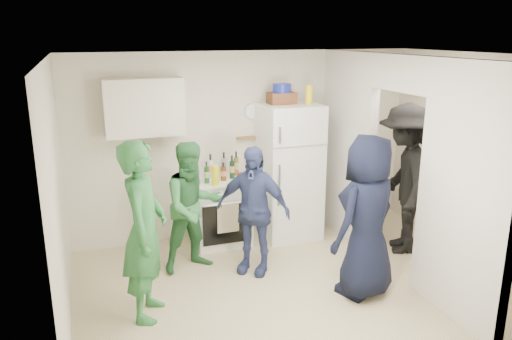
{
  "coord_description": "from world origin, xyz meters",
  "views": [
    {
      "loc": [
        -2.14,
        -4.63,
        2.73
      ],
      "look_at": [
        -0.35,
        0.4,
        1.25
      ],
      "focal_mm": 35.0,
      "sensor_mm": 36.0,
      "label": 1
    }
  ],
  "objects_px": {
    "stove": "(221,212)",
    "person_nook": "(404,179)",
    "person_green_center": "(193,207)",
    "fridge": "(289,171)",
    "person_green_left": "(144,231)",
    "person_navy": "(367,217)",
    "yellow_cup_stack_top": "(309,95)",
    "blue_bowl": "(282,88)",
    "person_denim": "(253,210)",
    "wicker_basket": "(282,98)"
  },
  "relations": [
    {
      "from": "person_green_left",
      "to": "person_nook",
      "type": "xyz_separation_m",
      "value": [
        3.29,
        0.49,
        0.06
      ]
    },
    {
      "from": "stove",
      "to": "blue_bowl",
      "type": "height_order",
      "value": "blue_bowl"
    },
    {
      "from": "blue_bowl",
      "to": "person_nook",
      "type": "bearing_deg",
      "value": -37.97
    },
    {
      "from": "blue_bowl",
      "to": "person_navy",
      "type": "height_order",
      "value": "blue_bowl"
    },
    {
      "from": "stove",
      "to": "person_navy",
      "type": "height_order",
      "value": "person_navy"
    },
    {
      "from": "fridge",
      "to": "yellow_cup_stack_top",
      "type": "height_order",
      "value": "yellow_cup_stack_top"
    },
    {
      "from": "fridge",
      "to": "person_green_left",
      "type": "relative_size",
      "value": 1.03
    },
    {
      "from": "yellow_cup_stack_top",
      "to": "person_green_center",
      "type": "distance_m",
      "value": 2.1
    },
    {
      "from": "person_navy",
      "to": "fridge",
      "type": "bearing_deg",
      "value": -109.04
    },
    {
      "from": "person_green_left",
      "to": "fridge",
      "type": "bearing_deg",
      "value": -36.72
    },
    {
      "from": "blue_bowl",
      "to": "person_green_left",
      "type": "height_order",
      "value": "blue_bowl"
    },
    {
      "from": "person_denim",
      "to": "blue_bowl",
      "type": "bearing_deg",
      "value": 91.99
    },
    {
      "from": "blue_bowl",
      "to": "person_green_left",
      "type": "relative_size",
      "value": 0.13
    },
    {
      "from": "person_green_center",
      "to": "person_navy",
      "type": "bearing_deg",
      "value": -49.08
    },
    {
      "from": "person_navy",
      "to": "person_nook",
      "type": "height_order",
      "value": "person_nook"
    },
    {
      "from": "person_green_center",
      "to": "person_navy",
      "type": "height_order",
      "value": "person_navy"
    },
    {
      "from": "person_navy",
      "to": "stove",
      "type": "bearing_deg",
      "value": -82.07
    },
    {
      "from": "stove",
      "to": "person_nook",
      "type": "relative_size",
      "value": 0.46
    },
    {
      "from": "person_denim",
      "to": "person_navy",
      "type": "height_order",
      "value": "person_navy"
    },
    {
      "from": "blue_bowl",
      "to": "person_green_center",
      "type": "xyz_separation_m",
      "value": [
        -1.35,
        -0.63,
        -1.26
      ]
    },
    {
      "from": "person_green_left",
      "to": "blue_bowl",
      "type": "bearing_deg",
      "value": -34.49
    },
    {
      "from": "stove",
      "to": "person_nook",
      "type": "bearing_deg",
      "value": -24.55
    },
    {
      "from": "person_navy",
      "to": "person_nook",
      "type": "distance_m",
      "value": 1.34
    },
    {
      "from": "yellow_cup_stack_top",
      "to": "person_green_center",
      "type": "relative_size",
      "value": 0.16
    },
    {
      "from": "person_denim",
      "to": "person_navy",
      "type": "bearing_deg",
      "value": -3.34
    },
    {
      "from": "stove",
      "to": "person_green_center",
      "type": "distance_m",
      "value": 0.85
    },
    {
      "from": "person_denim",
      "to": "person_nook",
      "type": "relative_size",
      "value": 0.8
    },
    {
      "from": "stove",
      "to": "person_nook",
      "type": "distance_m",
      "value": 2.4
    },
    {
      "from": "fridge",
      "to": "yellow_cup_stack_top",
      "type": "bearing_deg",
      "value": -24.44
    },
    {
      "from": "stove",
      "to": "blue_bowl",
      "type": "distance_m",
      "value": 1.81
    },
    {
      "from": "stove",
      "to": "fridge",
      "type": "xyz_separation_m",
      "value": [
        0.96,
        -0.03,
        0.47
      ]
    },
    {
      "from": "person_nook",
      "to": "yellow_cup_stack_top",
      "type": "bearing_deg",
      "value": -105.5
    },
    {
      "from": "stove",
      "to": "person_denim",
      "type": "distance_m",
      "value": 0.97
    },
    {
      "from": "person_green_center",
      "to": "person_nook",
      "type": "height_order",
      "value": "person_nook"
    },
    {
      "from": "wicker_basket",
      "to": "blue_bowl",
      "type": "height_order",
      "value": "blue_bowl"
    },
    {
      "from": "stove",
      "to": "person_green_center",
      "type": "height_order",
      "value": "person_green_center"
    },
    {
      "from": "person_green_left",
      "to": "person_denim",
      "type": "height_order",
      "value": "person_green_left"
    },
    {
      "from": "stove",
      "to": "person_green_center",
      "type": "xyz_separation_m",
      "value": [
        -0.49,
        -0.61,
        0.33
      ]
    },
    {
      "from": "stove",
      "to": "wicker_basket",
      "type": "relative_size",
      "value": 2.52
    },
    {
      "from": "wicker_basket",
      "to": "person_green_left",
      "type": "bearing_deg",
      "value": -143.74
    },
    {
      "from": "stove",
      "to": "yellow_cup_stack_top",
      "type": "relative_size",
      "value": 3.53
    },
    {
      "from": "yellow_cup_stack_top",
      "to": "person_denim",
      "type": "relative_size",
      "value": 0.17
    },
    {
      "from": "blue_bowl",
      "to": "person_denim",
      "type": "xyz_separation_m",
      "value": [
        -0.72,
        -0.93,
        -1.27
      ]
    },
    {
      "from": "blue_bowl",
      "to": "person_navy",
      "type": "distance_m",
      "value": 2.17
    },
    {
      "from": "person_green_center",
      "to": "person_navy",
      "type": "distance_m",
      "value": 1.98
    },
    {
      "from": "fridge",
      "to": "blue_bowl",
      "type": "bearing_deg",
      "value": 153.43
    },
    {
      "from": "yellow_cup_stack_top",
      "to": "person_denim",
      "type": "bearing_deg",
      "value": -143.26
    },
    {
      "from": "wicker_basket",
      "to": "person_denim",
      "type": "bearing_deg",
      "value": -127.93
    },
    {
      "from": "stove",
      "to": "wicker_basket",
      "type": "height_order",
      "value": "wicker_basket"
    },
    {
      "from": "person_green_center",
      "to": "person_green_left",
      "type": "bearing_deg",
      "value": -139.86
    }
  ]
}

